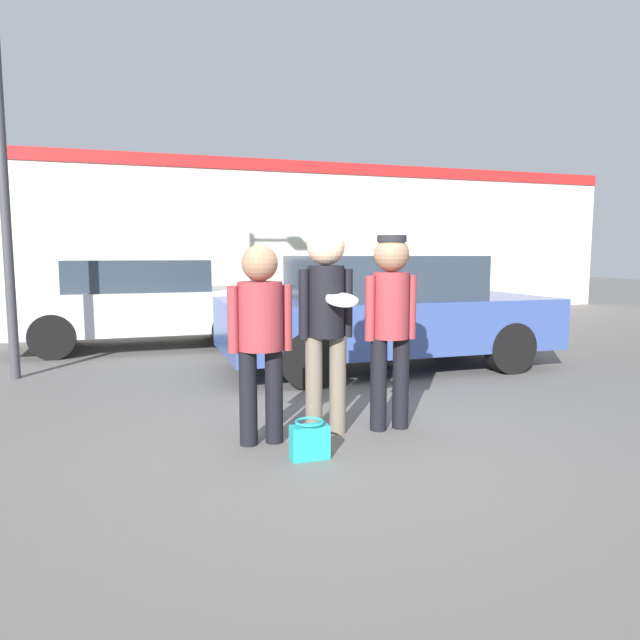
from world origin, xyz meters
name	(u,v)px	position (x,y,z in m)	size (l,w,h in m)	color
ground_plane	(340,434)	(0.00, 0.00, 0.00)	(56.00, 56.00, 0.00)	#5B5956
storefront_building	(205,236)	(0.00, 10.06, 2.03)	(24.00, 0.22, 4.00)	silver
person_left	(260,326)	(-0.71, -0.02, 1.00)	(0.54, 0.37, 1.67)	black
person_middle_with_frisbee	(326,311)	(-0.11, 0.06, 1.10)	(0.49, 0.54, 1.82)	#665B4C
person_right	(391,314)	(0.49, 0.02, 1.06)	(0.49, 0.32, 1.76)	black
parked_car_near	(385,312)	(1.62, 2.63, 0.79)	(4.57, 1.94, 1.57)	#334784
parked_car_far	(143,303)	(-1.58, 5.58, 0.76)	(4.39, 1.88, 1.49)	#B7BABF
street_lamp	(19,66)	(-2.95, 3.44, 3.87)	(1.46, 0.35, 6.34)	#38383D
shrub	(322,289)	(2.83, 9.18, 0.69)	(1.38, 1.38, 1.38)	#2D6B33
handbag	(310,440)	(-0.43, -0.49, 0.15)	(0.30, 0.23, 0.31)	teal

